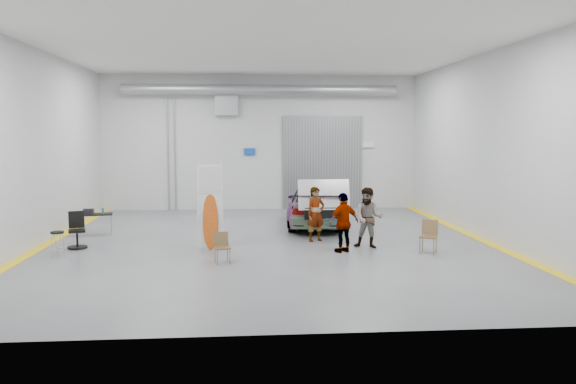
{
  "coord_description": "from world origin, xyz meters",
  "views": [
    {
      "loc": [
        -0.75,
        -17.24,
        3.42
      ],
      "look_at": [
        0.68,
        1.0,
        1.5
      ],
      "focal_mm": 35.0,
      "sensor_mm": 36.0,
      "label": 1
    }
  ],
  "objects": [
    {
      "name": "person_c",
      "position": [
        2.09,
        -1.5,
        0.87
      ],
      "size": [
        1.08,
        0.82,
        1.73
      ],
      "primitive_type": "imported",
      "rotation": [
        0.0,
        0.0,
        3.6
      ],
      "color": "brown",
      "rests_on": "ground"
    },
    {
      "name": "folding_chair_far",
      "position": [
        4.47,
        -1.85,
        0.3
      ],
      "size": [
        0.61,
        0.66,
        0.95
      ],
      "rotation": [
        0.0,
        0.0,
        -0.51
      ],
      "color": "brown",
      "rests_on": "ground"
    },
    {
      "name": "room_shell",
      "position": [
        0.24,
        2.22,
        4.08
      ],
      "size": [
        14.02,
        16.18,
        6.01
      ],
      "color": "#B7B9BC",
      "rests_on": "ground"
    },
    {
      "name": "sedan_car",
      "position": [
        1.85,
        3.27,
        0.73
      ],
      "size": [
        2.54,
        5.21,
        1.46
      ],
      "primitive_type": "imported",
      "rotation": [
        0.0,
        0.0,
        3.04
      ],
      "color": "silver",
      "rests_on": "ground"
    },
    {
      "name": "person_a",
      "position": [
        1.5,
        0.23,
        0.87
      ],
      "size": [
        0.75,
        0.64,
        1.74
      ],
      "primitive_type": "imported",
      "rotation": [
        0.0,
        0.0,
        0.42
      ],
      "color": "brown",
      "rests_on": "ground"
    },
    {
      "name": "folding_chair_near",
      "position": [
        -1.34,
        -2.62,
        0.25
      ],
      "size": [
        0.46,
        0.48,
        0.82
      ],
      "rotation": [
        0.0,
        0.0,
        0.23
      ],
      "color": "brown",
      "rests_on": "ground"
    },
    {
      "name": "person_b",
      "position": [
        2.94,
        -0.94,
        0.91
      ],
      "size": [
        1.07,
        0.94,
        1.82
      ],
      "primitive_type": "imported",
      "rotation": [
        0.0,
        0.0,
        -0.35
      ],
      "color": "slate",
      "rests_on": "ground"
    },
    {
      "name": "office_chair",
      "position": [
        -5.72,
        -0.28,
        0.47
      ],
      "size": [
        0.59,
        0.61,
        1.08
      ],
      "rotation": [
        0.0,
        0.0,
        0.29
      ],
      "color": "black",
      "rests_on": "ground"
    },
    {
      "name": "work_table",
      "position": [
        -5.85,
        2.01,
        0.7
      ],
      "size": [
        1.21,
        0.78,
        0.91
      ],
      "rotation": [
        0.0,
        0.0,
        0.21
      ],
      "color": "gray",
      "rests_on": "ground"
    },
    {
      "name": "shop_stool",
      "position": [
        -5.89,
        -1.59,
        0.37
      ],
      "size": [
        0.38,
        0.38,
        0.74
      ],
      "rotation": [
        0.0,
        0.0,
        0.1
      ],
      "color": "black",
      "rests_on": "ground"
    },
    {
      "name": "trunk_lid",
      "position": [
        1.85,
        1.01,
        1.48
      ],
      "size": [
        1.7,
        1.03,
        0.04
      ],
      "primitive_type": "cube",
      "color": "silver",
      "rests_on": "sedan_car"
    },
    {
      "name": "ground",
      "position": [
        0.0,
        0.0,
        0.0
      ],
      "size": [
        16.0,
        16.0,
        0.0
      ],
      "primitive_type": "plane",
      "color": "#5B5D62",
      "rests_on": "ground"
    },
    {
      "name": "surfboard_display",
      "position": [
        -1.76,
        -0.81,
        1.08
      ],
      "size": [
        0.76,
        0.22,
        2.68
      ],
      "rotation": [
        0.0,
        0.0,
        0.02
      ],
      "color": "white",
      "rests_on": "ground"
    }
  ]
}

